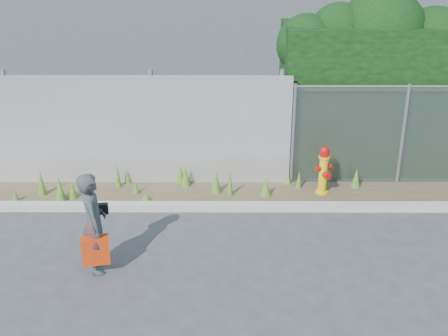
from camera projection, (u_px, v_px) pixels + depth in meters
name	position (u px, v px, depth m)	size (l,w,h in m)	color
ground	(243.00, 263.00, 8.62)	(80.00, 80.00, 0.00)	#3D3C3F
curb	(240.00, 207.00, 10.25)	(16.00, 0.22, 0.12)	#AAA49A
weed_strip	(205.00, 186.00, 10.90)	(16.00, 1.34, 0.55)	#4F402D
corrugated_fence	(74.00, 131.00, 10.96)	(8.50, 0.21, 2.30)	silver
fire_hydrant	(323.00, 171.00, 10.70)	(0.34, 0.30, 1.01)	yellow
woman	(93.00, 223.00, 8.18)	(0.58, 0.38, 1.58)	#0F615D
red_tote_bag	(95.00, 250.00, 8.17)	(0.40, 0.15, 0.53)	red
black_shoulder_bag	(101.00, 209.00, 8.28)	(0.21, 0.09, 0.16)	black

